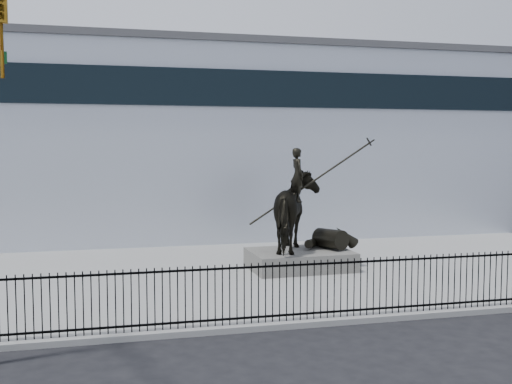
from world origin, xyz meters
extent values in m
plane|color=black|center=(0.00, 0.00, 0.00)|extent=(120.00, 120.00, 0.00)
cube|color=gray|center=(0.00, 7.00, 0.07)|extent=(30.00, 12.00, 0.15)
cube|color=silver|center=(0.00, 20.00, 4.50)|extent=(44.00, 14.00, 9.00)
cube|color=black|center=(0.00, 1.25, 0.30)|extent=(22.00, 0.05, 0.05)
cube|color=black|center=(0.00, 1.25, 1.55)|extent=(22.00, 0.05, 0.05)
cube|color=black|center=(0.00, 1.25, 0.90)|extent=(22.00, 0.03, 1.50)
cube|color=#54524D|center=(2.08, 7.16, 0.48)|extent=(3.58, 2.52, 0.66)
imported|color=black|center=(2.08, 7.16, 2.20)|extent=(2.46, 2.85, 2.79)
imported|color=black|center=(1.97, 7.15, 3.48)|extent=(0.47, 0.70, 1.89)
cylinder|color=black|center=(2.46, 7.17, 3.19)|extent=(4.49, 0.21, 2.84)
imported|color=#BC7D14|center=(-5.80, -4.05, 5.97)|extent=(0.18, 0.22, 1.10)
camera|label=1|loc=(-4.44, -12.75, 4.52)|focal=42.00mm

